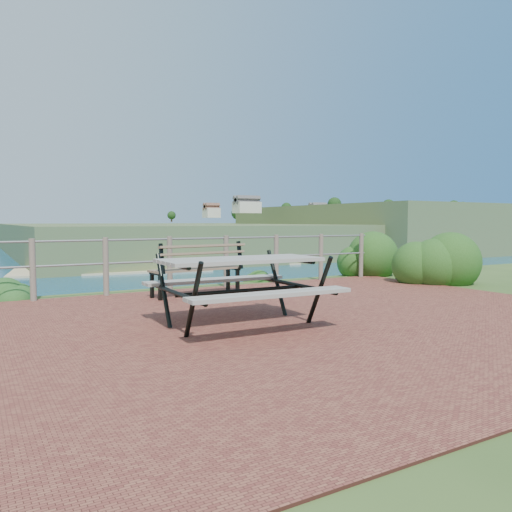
{
  "coord_description": "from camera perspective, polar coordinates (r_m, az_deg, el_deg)",
  "views": [
    {
      "loc": [
        -3.17,
        -5.3,
        1.29
      ],
      "look_at": [
        0.72,
        1.45,
        0.75
      ],
      "focal_mm": 35.0,
      "sensor_mm": 36.0,
      "label": 1
    }
  ],
  "objects": [
    {
      "name": "ground",
      "position": [
        6.31,
        0.89,
        -7.85
      ],
      "size": [
        10.0,
        7.0,
        0.12
      ],
      "primitive_type": "cube",
      "color": "brown",
      "rests_on": "ground"
    },
    {
      "name": "safety_railing",
      "position": [
        9.24,
        -9.83,
        -0.54
      ],
      "size": [
        9.4,
        0.1,
        1.0
      ],
      "color": "#6B5B4C",
      "rests_on": "ground"
    },
    {
      "name": "distant_bay",
      "position": [
        272.56,
        10.33,
        3.34
      ],
      "size": [
        290.0,
        232.36,
        24.0
      ],
      "color": "#4B6432",
      "rests_on": "ground"
    },
    {
      "name": "picnic_table",
      "position": [
        6.11,
        -1.76,
        -3.23
      ],
      "size": [
        1.97,
        1.69,
        0.82
      ],
      "rotation": [
        0.0,
        0.0,
        -0.03
      ],
      "color": "gray",
      "rests_on": "ground"
    },
    {
      "name": "park_bench",
      "position": [
        8.64,
        -6.85,
        -0.58
      ],
      "size": [
        1.68,
        0.6,
        0.92
      ],
      "rotation": [
        0.0,
        0.0,
        0.12
      ],
      "color": "brown",
      "rests_on": "ground"
    },
    {
      "name": "shrub_right_front",
      "position": [
        11.02,
        19.6,
        -2.98
      ],
      "size": [
        1.43,
        1.43,
        2.03
      ],
      "primitive_type": "ellipsoid",
      "color": "#204916",
      "rests_on": "ground"
    },
    {
      "name": "shrub_right_edge",
      "position": [
        12.27,
        12.67,
        -2.15
      ],
      "size": [
        1.24,
        1.24,
        1.76
      ],
      "primitive_type": "ellipsoid",
      "color": "#204916",
      "rests_on": "ground"
    },
    {
      "name": "shrub_lip_west",
      "position": [
        9.22,
        -27.0,
        -4.51
      ],
      "size": [
        0.84,
        0.84,
        0.61
      ],
      "primitive_type": "ellipsoid",
      "color": "#265520",
      "rests_on": "ground"
    },
    {
      "name": "shrub_lip_east",
      "position": [
        11.01,
        0.38,
        -2.75
      ],
      "size": [
        0.72,
        0.72,
        0.44
      ],
      "primitive_type": "ellipsoid",
      "color": "#204916",
      "rests_on": "ground"
    }
  ]
}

